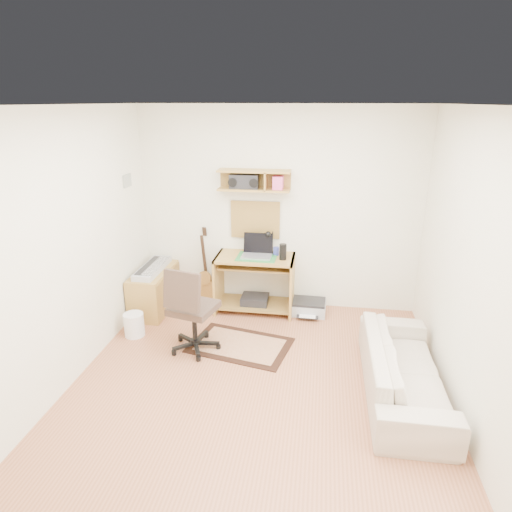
# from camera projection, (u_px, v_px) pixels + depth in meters

# --- Properties ---
(floor) EXTENTS (3.60, 4.00, 0.01)m
(floor) POSITION_uv_depth(u_px,v_px,m) (255.00, 391.00, 4.25)
(floor) COLOR #AB6A47
(floor) RESTS_ON ground
(ceiling) EXTENTS (3.60, 4.00, 0.01)m
(ceiling) POSITION_uv_depth(u_px,v_px,m) (255.00, 104.00, 3.38)
(ceiling) COLOR white
(ceiling) RESTS_ON ground
(back_wall) EXTENTS (3.60, 0.01, 2.60)m
(back_wall) POSITION_uv_depth(u_px,v_px,m) (279.00, 210.00, 5.68)
(back_wall) COLOR #EDE8CE
(back_wall) RESTS_ON ground
(left_wall) EXTENTS (0.01, 4.00, 2.60)m
(left_wall) POSITION_uv_depth(u_px,v_px,m) (61.00, 254.00, 4.07)
(left_wall) COLOR #EDE8CE
(left_wall) RESTS_ON ground
(right_wall) EXTENTS (0.01, 4.00, 2.60)m
(right_wall) POSITION_uv_depth(u_px,v_px,m) (476.00, 276.00, 3.56)
(right_wall) COLOR #EDE8CE
(right_wall) RESTS_ON ground
(wall_shelf) EXTENTS (0.90, 0.25, 0.26)m
(wall_shelf) POSITION_uv_depth(u_px,v_px,m) (254.00, 180.00, 5.47)
(wall_shelf) COLOR #B3883F
(wall_shelf) RESTS_ON back_wall
(cork_board) EXTENTS (0.64, 0.03, 0.49)m
(cork_board) POSITION_uv_depth(u_px,v_px,m) (255.00, 220.00, 5.75)
(cork_board) COLOR tan
(cork_board) RESTS_ON back_wall
(wall_photo) EXTENTS (0.02, 0.20, 0.15)m
(wall_photo) POSITION_uv_depth(u_px,v_px,m) (127.00, 181.00, 5.33)
(wall_photo) COLOR #4C8CBF
(wall_photo) RESTS_ON left_wall
(desk) EXTENTS (1.00, 0.55, 0.75)m
(desk) POSITION_uv_depth(u_px,v_px,m) (255.00, 284.00, 5.77)
(desk) COLOR #B3883F
(desk) RESTS_ON floor
(laptop) EXTENTS (0.38, 0.38, 0.29)m
(laptop) POSITION_uv_depth(u_px,v_px,m) (257.00, 247.00, 5.57)
(laptop) COLOR silver
(laptop) RESTS_ON desk
(speaker) EXTENTS (0.09, 0.09, 0.20)m
(speaker) POSITION_uv_depth(u_px,v_px,m) (283.00, 252.00, 5.51)
(speaker) COLOR black
(speaker) RESTS_ON desk
(desk_lamp) EXTENTS (0.10, 0.10, 0.31)m
(desk_lamp) POSITION_uv_depth(u_px,v_px,m) (273.00, 242.00, 5.69)
(desk_lamp) COLOR black
(desk_lamp) RESTS_ON desk
(pencil_cup) EXTENTS (0.08, 0.08, 0.11)m
(pencil_cup) POSITION_uv_depth(u_px,v_px,m) (276.00, 251.00, 5.68)
(pencil_cup) COLOR #313B94
(pencil_cup) RESTS_ON desk
(boombox) EXTENTS (0.36, 0.16, 0.18)m
(boombox) POSITION_uv_depth(u_px,v_px,m) (244.00, 182.00, 5.49)
(boombox) COLOR black
(boombox) RESTS_ON wall_shelf
(rug) EXTENTS (1.22, 0.94, 0.01)m
(rug) POSITION_uv_depth(u_px,v_px,m) (240.00, 345.00, 5.03)
(rug) COLOR tan
(rug) RESTS_ON floor
(task_chair) EXTENTS (0.62, 0.62, 1.01)m
(task_chair) POSITION_uv_depth(u_px,v_px,m) (194.00, 308.00, 4.80)
(task_chair) COLOR #3B2C22
(task_chair) RESTS_ON floor
(cabinet) EXTENTS (0.40, 0.90, 0.55)m
(cabinet) POSITION_uv_depth(u_px,v_px,m) (154.00, 290.00, 5.82)
(cabinet) COLOR #B3883F
(cabinet) RESTS_ON floor
(music_keyboard) EXTENTS (0.25, 0.79, 0.07)m
(music_keyboard) POSITION_uv_depth(u_px,v_px,m) (153.00, 268.00, 5.72)
(music_keyboard) COLOR #B2B5BA
(music_keyboard) RESTS_ON cabinet
(guitar) EXTENTS (0.30, 0.21, 1.05)m
(guitar) POSITION_uv_depth(u_px,v_px,m) (204.00, 266.00, 5.94)
(guitar) COLOR #A67433
(guitar) RESTS_ON floor
(waste_basket) EXTENTS (0.31, 0.31, 0.28)m
(waste_basket) POSITION_uv_depth(u_px,v_px,m) (134.00, 325.00, 5.21)
(waste_basket) COLOR white
(waste_basket) RESTS_ON floor
(printer) EXTENTS (0.45, 0.35, 0.17)m
(printer) POSITION_uv_depth(u_px,v_px,m) (309.00, 307.00, 5.78)
(printer) COLOR #A5A8AA
(printer) RESTS_ON floor
(sofa) EXTENTS (0.51, 1.75, 0.68)m
(sofa) POSITION_uv_depth(u_px,v_px,m) (405.00, 361.00, 4.11)
(sofa) COLOR #BBAA94
(sofa) RESTS_ON floor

